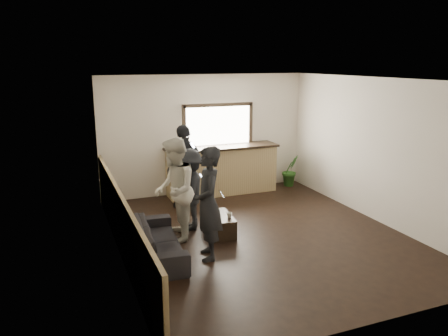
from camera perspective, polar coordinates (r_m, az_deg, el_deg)
name	(u,v)px	position (r m, az deg, el deg)	size (l,w,h in m)	color
ground	(260,235)	(8.10, 4.69, -8.72)	(5.00, 6.00, 0.01)	black
room_shell	(222,160)	(7.37, -0.24, 1.03)	(5.01, 6.01, 2.80)	silver
bar_counter	(222,167)	(10.37, -0.29, 0.13)	(2.70, 0.68, 2.13)	#A08657
sofa	(157,240)	(7.26, -8.72, -9.31)	(1.84, 0.72, 0.54)	black
coffee_table	(219,225)	(8.07, -0.63, -7.40)	(0.44, 0.80, 0.36)	black
cup_a	(210,211)	(8.11, -1.79, -5.59)	(0.13, 0.13, 0.10)	silver
cup_b	(229,215)	(7.89, 0.70, -6.17)	(0.10, 0.10, 0.09)	silver
potted_plant	(290,170)	(11.17, 8.68, -0.30)	(0.44, 0.35, 0.80)	#2D6623
person_a	(208,204)	(6.90, -2.07, -4.66)	(0.55, 0.73, 1.83)	black
person_b	(174,190)	(7.62, -6.49, -2.91)	(0.92, 1.05, 1.83)	silver
person_c	(190,190)	(8.17, -4.45, -2.82)	(0.91, 1.13, 1.53)	black
person_d	(185,166)	(9.36, -5.11, 0.20)	(1.13, 0.94, 1.80)	black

